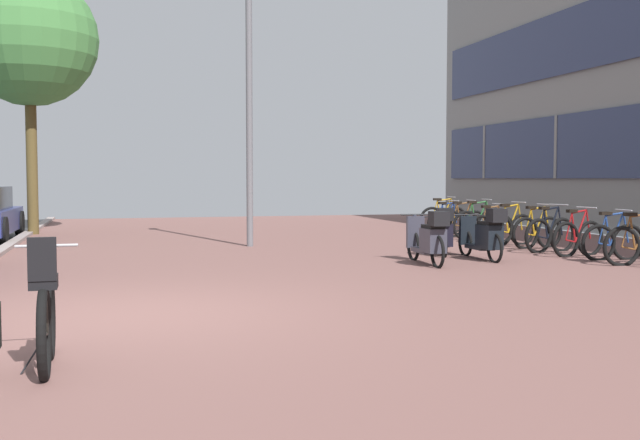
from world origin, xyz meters
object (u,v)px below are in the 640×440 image
at_px(bicycle_rack_02, 578,238).
at_px(bicycle_rack_08, 463,223).
at_px(scooter_mid, 485,236).
at_px(scooter_near, 429,239).
at_px(bicycle_rack_10, 444,219).
at_px(bicycle_rack_01, 613,242).
at_px(bicycle_rack_07, 478,225).
at_px(scooter_far, 442,233).
at_px(street_tree, 29,39).
at_px(bicycle_rack_09, 447,222).
at_px(bicycle_foreground, 41,319).
at_px(bicycle_rack_04, 537,232).
at_px(bicycle_rack_03, 550,235).
at_px(lamp_post, 249,80).
at_px(bicycle_rack_06, 492,228).
at_px(bicycle_rack_05, 511,229).
at_px(bicycle_rack_00, 639,245).

distance_m(bicycle_rack_02, bicycle_rack_08, 4.78).
bearing_deg(scooter_mid, scooter_near, -162.81).
relative_size(bicycle_rack_10, scooter_mid, 0.83).
relative_size(bicycle_rack_01, bicycle_rack_07, 0.93).
height_order(scooter_far, street_tree, street_tree).
bearing_deg(bicycle_rack_10, bicycle_rack_08, -97.27).
xyz_separation_m(bicycle_rack_08, scooter_near, (-3.34, -5.34, 0.10)).
relative_size(bicycle_rack_08, bicycle_rack_09, 1.07).
distance_m(bicycle_foreground, bicycle_rack_04, 11.98).
bearing_deg(bicycle_rack_07, bicycle_foreground, -131.99).
relative_size(bicycle_rack_03, scooter_mid, 0.80).
bearing_deg(scooter_far, bicycle_rack_03, -2.08).
xyz_separation_m(bicycle_rack_01, lamp_post, (-5.86, 4.43, 3.26)).
bearing_deg(scooter_mid, bicycle_rack_07, 63.48).
xyz_separation_m(bicycle_rack_03, bicycle_rack_06, (0.00, 2.39, -0.02)).
xyz_separation_m(bicycle_rack_08, bicycle_rack_10, (0.20, 1.59, 0.01)).
bearing_deg(bicycle_rack_04, bicycle_rack_01, -88.54).
relative_size(bicycle_rack_01, bicycle_rack_06, 1.02).
height_order(bicycle_rack_04, bicycle_rack_10, bicycle_rack_10).
height_order(bicycle_foreground, scooter_near, bicycle_foreground).
bearing_deg(scooter_mid, bicycle_rack_01, -15.50).
bearing_deg(street_tree, bicycle_rack_07, -23.62).
bearing_deg(bicycle_rack_02, scooter_mid, -175.25).
bearing_deg(bicycle_rack_05, scooter_mid, -128.33).
bearing_deg(lamp_post, scooter_near, -60.89).
xyz_separation_m(bicycle_rack_01, bicycle_rack_05, (-0.22, 3.18, 0.01)).
relative_size(bicycle_rack_07, scooter_far, 0.80).
xyz_separation_m(scooter_mid, street_tree, (-8.51, 8.78, 4.66)).
distance_m(bicycle_rack_04, street_tree, 13.65).
xyz_separation_m(bicycle_rack_06, scooter_mid, (-1.99, -3.36, 0.12)).
bearing_deg(street_tree, bicycle_rack_06, -27.32).
distance_m(bicycle_rack_08, bicycle_rack_10, 1.60).
bearing_deg(scooter_mid, bicycle_foreground, -139.75).
distance_m(bicycle_rack_01, street_tree, 15.07).
bearing_deg(bicycle_rack_08, bicycle_rack_00, -89.25).
height_order(scooter_mid, lamp_post, lamp_post).
height_order(bicycle_rack_00, scooter_far, bicycle_rack_00).
distance_m(bicycle_rack_00, bicycle_rack_08, 6.37).
bearing_deg(bicycle_rack_06, bicycle_rack_07, 83.88).
bearing_deg(bicycle_rack_08, bicycle_rack_09, 94.80).
bearing_deg(bicycle_rack_10, bicycle_rack_03, -92.97).
height_order(bicycle_rack_06, bicycle_rack_10, bicycle_rack_10).
bearing_deg(bicycle_rack_05, street_tree, 149.45).
bearing_deg(street_tree, bicycle_rack_02, -39.12).
relative_size(scooter_near, lamp_post, 0.27).
bearing_deg(bicycle_rack_01, bicycle_foreground, -150.17).
height_order(bicycle_rack_04, scooter_far, bicycle_rack_04).
bearing_deg(scooter_near, bicycle_rack_00, -16.70).
distance_m(bicycle_rack_10, scooter_far, 6.08).
xyz_separation_m(bicycle_rack_01, bicycle_rack_10, (0.02, 7.16, 0.02)).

